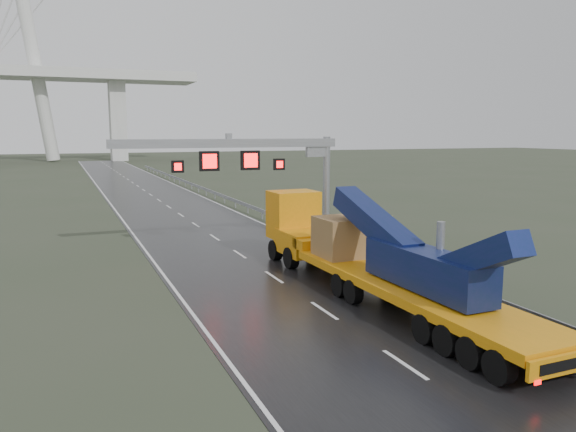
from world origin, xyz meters
name	(u,v)px	position (x,y,z in m)	size (l,w,h in m)	color
ground	(373,344)	(0.00, 0.00, 0.00)	(400.00, 400.00, 0.00)	#313A28
road	(169,207)	(0.00, 40.00, 0.01)	(11.00, 200.00, 0.02)	black
guardrail	(258,210)	(6.10, 30.00, 0.70)	(0.20, 140.00, 1.40)	#93969B
sign_gantry	(260,161)	(2.10, 17.99, 5.61)	(14.90, 1.20, 7.42)	silver
heavy_haul_truck	(356,250)	(2.95, 6.63, 1.89)	(3.47, 20.79, 4.87)	orange
exit_sign_pair	(383,226)	(9.00, 13.95, 1.56)	(1.30, 0.17, 2.22)	gray
striped_barrier	(323,237)	(6.00, 16.52, 0.55)	(0.65, 0.35, 1.11)	red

